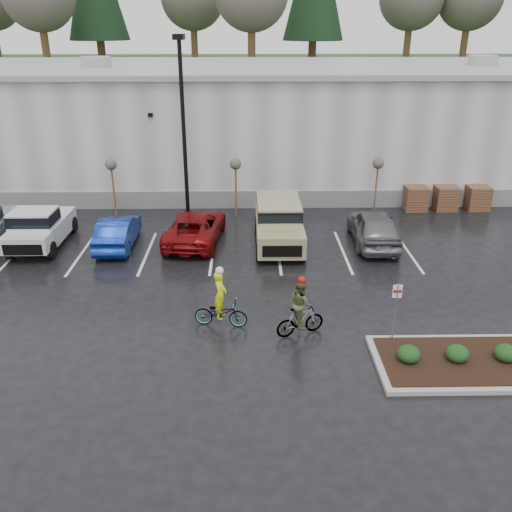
{
  "coord_description": "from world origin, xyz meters",
  "views": [
    {
      "loc": [
        -0.92,
        -14.89,
        9.75
      ],
      "look_at": [
        -0.58,
        4.56,
        1.3
      ],
      "focal_mm": 38.0,
      "sensor_mm": 36.0,
      "label": 1
    }
  ],
  "objects_px": {
    "sapling_west": "(111,168)",
    "car_grey": "(374,227)",
    "sapling_east": "(378,167)",
    "car_blue": "(118,232)",
    "sapling_mid": "(236,167)",
    "cyclist_hivis": "(221,308)",
    "lamppost": "(183,113)",
    "pallet_stack_b": "(445,198)",
    "car_red": "(195,227)",
    "pickup_white": "(42,224)",
    "pallet_stack_c": "(477,198)",
    "cyclist_olive": "(300,313)",
    "suv_tan": "(279,225)",
    "pallet_stack_a": "(415,198)",
    "fire_lane_sign": "(396,306)"
  },
  "relations": [
    {
      "from": "car_grey",
      "to": "cyclist_hivis",
      "type": "bearing_deg",
      "value": 48.9
    },
    {
      "from": "sapling_east",
      "to": "car_red",
      "type": "height_order",
      "value": "sapling_east"
    },
    {
      "from": "pickup_white",
      "to": "car_blue",
      "type": "bearing_deg",
      "value": -5.53
    },
    {
      "from": "pallet_stack_c",
      "to": "suv_tan",
      "type": "bearing_deg",
      "value": -155.69
    },
    {
      "from": "suv_tan",
      "to": "car_grey",
      "type": "relative_size",
      "value": 1.05
    },
    {
      "from": "sapling_mid",
      "to": "sapling_west",
      "type": "bearing_deg",
      "value": 180.0
    },
    {
      "from": "pallet_stack_b",
      "to": "pickup_white",
      "type": "distance_m",
      "value": 21.3
    },
    {
      "from": "pickup_white",
      "to": "lamppost",
      "type": "bearing_deg",
      "value": 22.79
    },
    {
      "from": "sapling_mid",
      "to": "sapling_east",
      "type": "height_order",
      "value": "same"
    },
    {
      "from": "pallet_stack_a",
      "to": "car_red",
      "type": "distance_m",
      "value": 12.75
    },
    {
      "from": "sapling_east",
      "to": "cyclist_olive",
      "type": "bearing_deg",
      "value": -113.03
    },
    {
      "from": "car_grey",
      "to": "car_red",
      "type": "bearing_deg",
      "value": -1.19
    },
    {
      "from": "cyclist_olive",
      "to": "sapling_mid",
      "type": "bearing_deg",
      "value": -9.88
    },
    {
      "from": "sapling_west",
      "to": "pallet_stack_c",
      "type": "bearing_deg",
      "value": 2.86
    },
    {
      "from": "cyclist_olive",
      "to": "fire_lane_sign",
      "type": "bearing_deg",
      "value": -123.6
    },
    {
      "from": "lamppost",
      "to": "sapling_east",
      "type": "bearing_deg",
      "value": 5.71
    },
    {
      "from": "sapling_east",
      "to": "car_grey",
      "type": "bearing_deg",
      "value": -103.13
    },
    {
      "from": "suv_tan",
      "to": "cyclist_hivis",
      "type": "relative_size",
      "value": 2.27
    },
    {
      "from": "pallet_stack_a",
      "to": "cyclist_olive",
      "type": "distance_m",
      "value": 15.2
    },
    {
      "from": "car_red",
      "to": "cyclist_hivis",
      "type": "distance_m",
      "value": 8.05
    },
    {
      "from": "sapling_mid",
      "to": "cyclist_olive",
      "type": "distance_m",
      "value": 12.5
    },
    {
      "from": "sapling_west",
      "to": "pallet_stack_a",
      "type": "xyz_separation_m",
      "value": [
        16.5,
        1.0,
        -2.05
      ]
    },
    {
      "from": "sapling_mid",
      "to": "cyclist_olive",
      "type": "xyz_separation_m",
      "value": [
        2.34,
        -12.13,
        -1.93
      ]
    },
    {
      "from": "sapling_west",
      "to": "car_grey",
      "type": "height_order",
      "value": "sapling_west"
    },
    {
      "from": "lamppost",
      "to": "pallet_stack_a",
      "type": "relative_size",
      "value": 6.83
    },
    {
      "from": "lamppost",
      "to": "car_blue",
      "type": "distance_m",
      "value": 6.57
    },
    {
      "from": "pallet_stack_b",
      "to": "fire_lane_sign",
      "type": "xyz_separation_m",
      "value": [
        -6.4,
        -13.8,
        0.73
      ]
    },
    {
      "from": "lamppost",
      "to": "cyclist_olive",
      "type": "relative_size",
      "value": 4.26
    },
    {
      "from": "sapling_east",
      "to": "car_blue",
      "type": "distance_m",
      "value": 13.76
    },
    {
      "from": "suv_tan",
      "to": "car_grey",
      "type": "xyz_separation_m",
      "value": [
        4.49,
        0.15,
        -0.2
      ]
    },
    {
      "from": "pickup_white",
      "to": "suv_tan",
      "type": "relative_size",
      "value": 1.02
    },
    {
      "from": "sapling_mid",
      "to": "cyclist_hivis",
      "type": "relative_size",
      "value": 1.43
    },
    {
      "from": "fire_lane_sign",
      "to": "suv_tan",
      "type": "xyz_separation_m",
      "value": [
        -3.23,
        8.64,
        -0.38
      ]
    },
    {
      "from": "car_red",
      "to": "pallet_stack_c",
      "type": "bearing_deg",
      "value": -157.74
    },
    {
      "from": "sapling_mid",
      "to": "pickup_white",
      "type": "xyz_separation_m",
      "value": [
        -9.06,
        -3.76,
        -1.75
      ]
    },
    {
      "from": "sapling_mid",
      "to": "car_red",
      "type": "bearing_deg",
      "value": -117.76
    },
    {
      "from": "pallet_stack_c",
      "to": "cyclist_olive",
      "type": "relative_size",
      "value": 0.62
    },
    {
      "from": "lamppost",
      "to": "pallet_stack_a",
      "type": "distance_m",
      "value": 13.61
    },
    {
      "from": "cyclist_hivis",
      "to": "fire_lane_sign",
      "type": "bearing_deg",
      "value": -94.15
    },
    {
      "from": "lamppost",
      "to": "car_red",
      "type": "relative_size",
      "value": 1.76
    },
    {
      "from": "pallet_stack_c",
      "to": "cyclist_olive",
      "type": "distance_m",
      "value": 17.23
    },
    {
      "from": "pickup_white",
      "to": "car_red",
      "type": "distance_m",
      "value": 7.17
    },
    {
      "from": "sapling_mid",
      "to": "car_blue",
      "type": "height_order",
      "value": "sapling_mid"
    },
    {
      "from": "lamppost",
      "to": "pallet_stack_a",
      "type": "bearing_deg",
      "value": 9.09
    },
    {
      "from": "car_red",
      "to": "pickup_white",
      "type": "bearing_deg",
      "value": 6.9
    },
    {
      "from": "sapling_west",
      "to": "pallet_stack_c",
      "type": "xyz_separation_m",
      "value": [
        20.0,
        1.0,
        -2.05
      ]
    },
    {
      "from": "sapling_mid",
      "to": "cyclist_hivis",
      "type": "bearing_deg",
      "value": -91.75
    },
    {
      "from": "pallet_stack_b",
      "to": "car_red",
      "type": "xyz_separation_m",
      "value": [
        -13.59,
        -4.6,
        0.05
      ]
    },
    {
      "from": "pallet_stack_a",
      "to": "pallet_stack_c",
      "type": "xyz_separation_m",
      "value": [
        3.5,
        0.0,
        0.0
      ]
    },
    {
      "from": "pallet_stack_c",
      "to": "pickup_white",
      "type": "height_order",
      "value": "pickup_white"
    }
  ]
}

